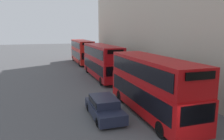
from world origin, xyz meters
The scene contains 5 objects.
bus_leading centered at (1.60, 6.33, 2.35)m, with size 2.59×10.07×4.24m.
bus_second_in_queue centered at (1.60, 19.74, 2.37)m, with size 2.59×11.01×4.29m.
bus_third_in_queue centered at (1.60, 33.91, 2.39)m, with size 2.59×10.94×4.33m.
car_dark_sedan centered at (-1.80, 6.95, 0.76)m, with size 1.87×4.62×1.44m.
pedestrian centered at (4.16, 4.11, 0.83)m, with size 0.36×0.36×1.79m.
Camera 1 is at (-5.90, -7.38, 6.10)m, focal length 35.00 mm.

